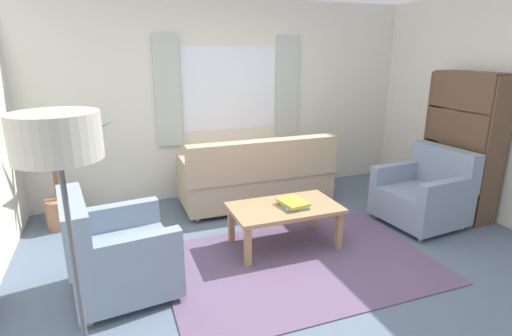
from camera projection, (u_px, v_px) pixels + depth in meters
ground_plane at (300, 264)px, 3.81m from camera, size 6.24×6.24×0.00m
wall_back at (229, 100)px, 5.46m from camera, size 5.32×0.12×2.60m
window_with_curtains at (230, 89)px, 5.35m from camera, size 1.98×0.07×1.40m
area_rug at (300, 263)px, 3.81m from camera, size 2.50×1.70×0.01m
couch at (257, 178)px, 5.15m from camera, size 1.90×0.82×0.92m
armchair_left at (114, 254)px, 3.27m from camera, size 0.92×0.93×0.88m
armchair_right at (425, 194)px, 4.62m from camera, size 0.89×0.91×0.88m
coffee_table at (285, 211)px, 4.06m from camera, size 1.10×0.64×0.44m
book_stack_on_table at (293, 204)px, 4.03m from camera, size 0.27×0.34×0.06m
potted_plant at (60, 181)px, 4.47m from camera, size 1.13×1.10×1.27m
bookshelf at (459, 153)px, 4.81m from camera, size 0.30×0.94×1.72m
standing_lamp at (59, 154)px, 2.02m from camera, size 0.44×0.44×1.67m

